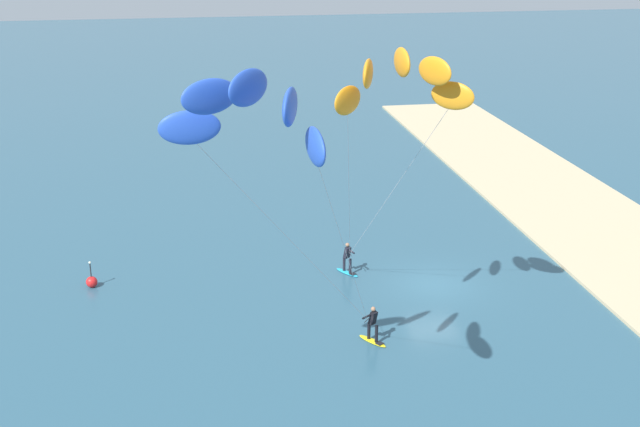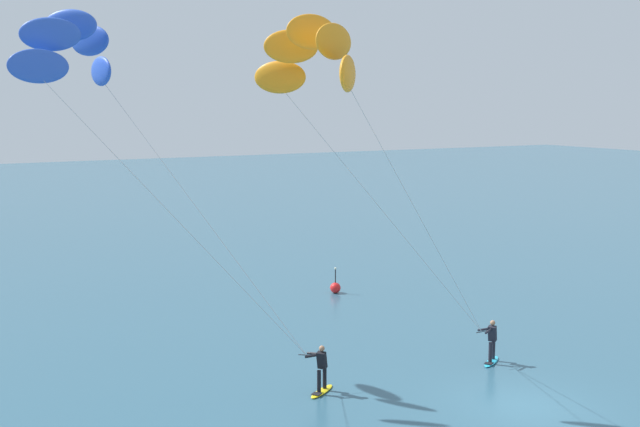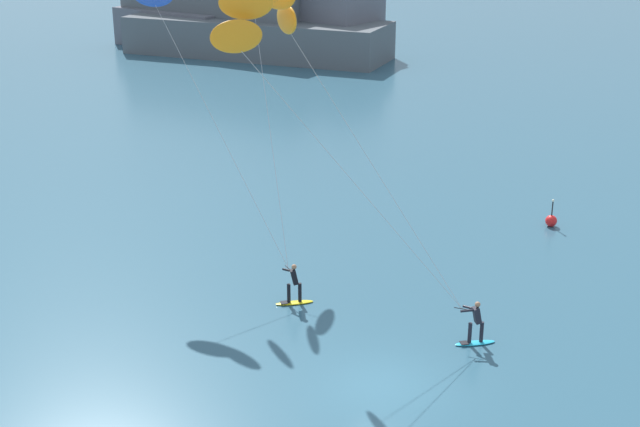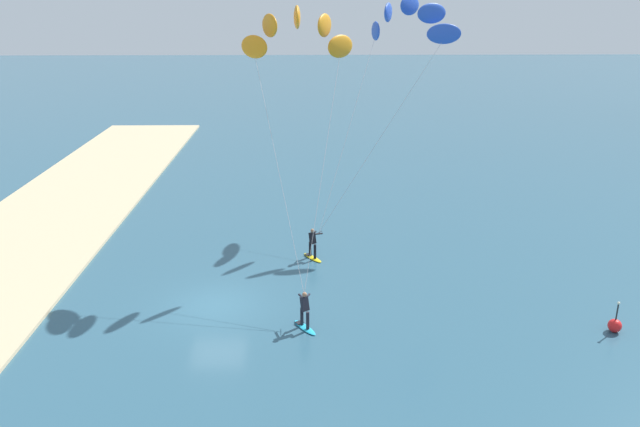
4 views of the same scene
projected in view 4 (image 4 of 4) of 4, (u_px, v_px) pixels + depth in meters
ground_plane at (216, 305)px, 28.21m from camera, size 240.00×240.00×0.00m
kitesurfer_nearshore at (297, 42)px, 29.92m from camera, size 9.77×5.67×12.73m
kitesurfer_mid_water at (406, 27)px, 35.66m from camera, size 9.96×8.93×13.16m
marker_buoy at (615, 325)px, 25.93m from camera, size 0.56×0.56×1.38m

